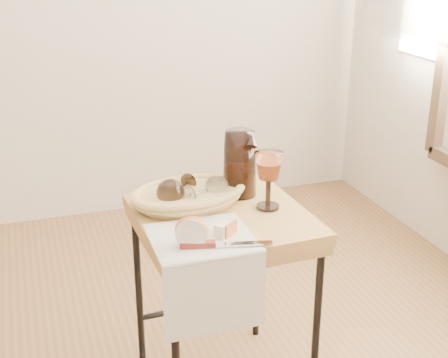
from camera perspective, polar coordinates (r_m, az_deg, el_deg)
name	(u,v)px	position (r m, az deg, el deg)	size (l,w,h in m)	color
side_table	(222,304)	(2.04, -0.18, -11.47)	(0.51, 0.51, 0.65)	brown
tea_towel	(202,238)	(1.73, -2.09, -5.47)	(0.28, 0.26, 0.01)	white
bread_basket	(189,197)	(1.94, -3.28, -1.68)	(0.33, 0.23, 0.05)	tan
goblet_lying_a	(178,188)	(1.93, -4.25, -0.83)	(0.14, 0.09, 0.09)	#3C2B1D
goblet_lying_b	(205,191)	(1.92, -1.73, -1.07)	(0.12, 0.08, 0.08)	white
pitcher	(240,163)	(1.99, 1.45, 1.47)	(0.15, 0.23, 0.26)	black
wine_goblet	(268,180)	(1.89, 4.14, -0.13)	(0.09, 0.09, 0.18)	white
apple_half	(192,231)	(1.67, -3.00, -4.80)	(0.09, 0.05, 0.09)	red
apple_wedge	(224,229)	(1.73, -0.02, -4.66)	(0.06, 0.03, 0.04)	white
table_knife	(222,243)	(1.68, -0.16, -5.95)	(0.25, 0.03, 0.02)	silver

